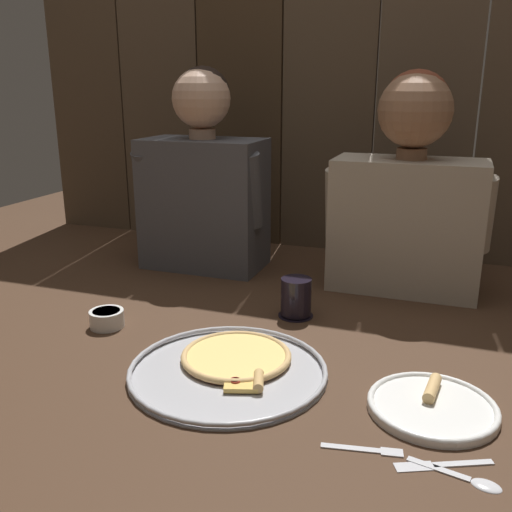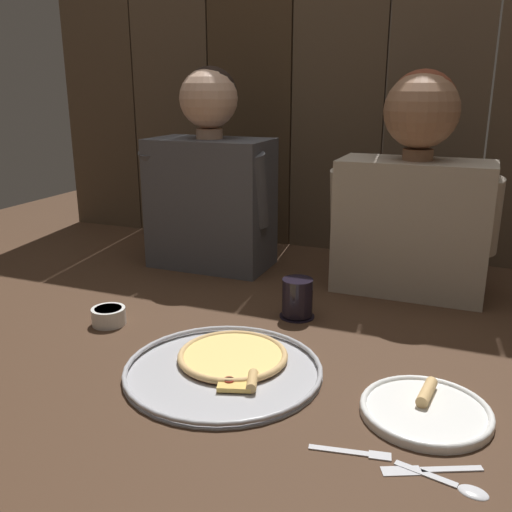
{
  "view_description": "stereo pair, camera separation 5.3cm",
  "coord_description": "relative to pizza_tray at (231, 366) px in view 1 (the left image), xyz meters",
  "views": [
    {
      "loc": [
        0.43,
        -1.07,
        0.56
      ],
      "look_at": [
        0.01,
        0.1,
        0.18
      ],
      "focal_mm": 39.59,
      "sensor_mm": 36.0,
      "label": 1
    },
    {
      "loc": [
        0.48,
        -1.05,
        0.56
      ],
      "look_at": [
        0.01,
        0.1,
        0.18
      ],
      "focal_mm": 39.59,
      "sensor_mm": 36.0,
      "label": 2
    }
  ],
  "objects": [
    {
      "name": "diner_right",
      "position": [
        0.28,
        0.62,
        0.27
      ],
      "size": [
        0.44,
        0.21,
        0.6
      ],
      "color": "#B2A38E",
      "rests_on": "ground"
    },
    {
      "name": "wooden_backdrop_wall",
      "position": [
        -0.03,
        0.95,
        0.64
      ],
      "size": [
        2.19,
        0.03,
        1.29
      ],
      "color": "brown",
      "rests_on": "ground"
    },
    {
      "name": "dipping_bowl",
      "position": [
        -0.36,
        0.1,
        0.01
      ],
      "size": [
        0.08,
        0.08,
        0.04
      ],
      "color": "white",
      "rests_on": "ground"
    },
    {
      "name": "diner_left",
      "position": [
        -0.34,
        0.62,
        0.27
      ],
      "size": [
        0.41,
        0.22,
        0.61
      ],
      "color": "#4C4C51",
      "rests_on": "ground"
    },
    {
      "name": "table_spoon",
      "position": [
        0.46,
        -0.19,
        -0.01
      ],
      "size": [
        0.14,
        0.05,
        0.01
      ],
      "color": "silver",
      "rests_on": "ground"
    },
    {
      "name": "dinner_plate",
      "position": [
        0.4,
        -0.02,
        0.0
      ],
      "size": [
        0.23,
        0.23,
        0.03
      ],
      "color": "white",
      "rests_on": "ground"
    },
    {
      "name": "ground_plane",
      "position": [
        -0.03,
        0.11,
        -0.01
      ],
      "size": [
        3.2,
        3.2,
        0.0
      ],
      "primitive_type": "plane",
      "color": "#422B1C"
    },
    {
      "name": "drinking_glass",
      "position": [
        0.05,
        0.31,
        0.04
      ],
      "size": [
        0.09,
        0.09,
        0.1
      ],
      "color": "black",
      "rests_on": "ground"
    },
    {
      "name": "table_fork",
      "position": [
        0.3,
        -0.17,
        -0.01
      ],
      "size": [
        0.13,
        0.04,
        0.01
      ],
      "color": "silver",
      "rests_on": "ground"
    },
    {
      "name": "table_knife",
      "position": [
        0.42,
        -0.17,
        -0.01
      ],
      "size": [
        0.15,
        0.08,
        0.01
      ],
      "color": "silver",
      "rests_on": "ground"
    },
    {
      "name": "pizza_tray",
      "position": [
        0.0,
        0.0,
        0.0
      ],
      "size": [
        0.4,
        0.4,
        0.03
      ],
      "color": "#B2B2B7",
      "rests_on": "ground"
    }
  ]
}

